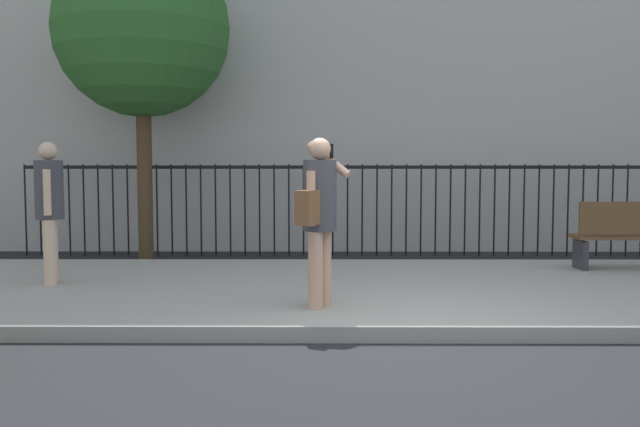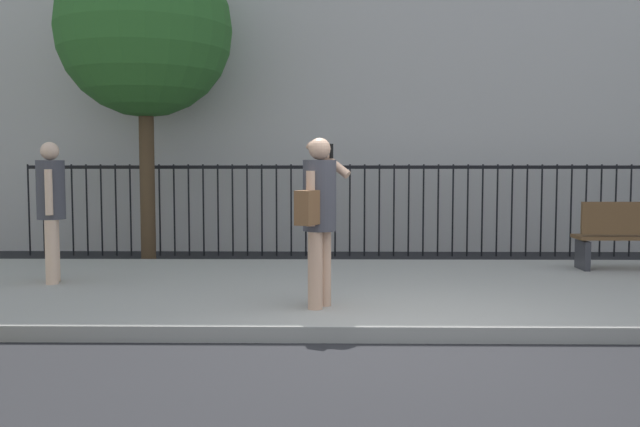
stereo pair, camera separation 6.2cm
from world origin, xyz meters
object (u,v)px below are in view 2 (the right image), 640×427
object	(u,v)px
pedestrian_walking	(51,203)
street_bench	(636,234)
street_tree_near	(145,30)
pedestrian_on_phone	(318,209)

from	to	relation	value
pedestrian_walking	street_bench	distance (m)	7.73
pedestrian_walking	street_tree_near	distance (m)	3.98
pedestrian_on_phone	street_tree_near	world-z (taller)	street_tree_near
street_bench	pedestrian_on_phone	bearing A→B (deg)	-149.59
pedestrian_on_phone	street_bench	distance (m)	5.05
pedestrian_on_phone	street_tree_near	bearing A→B (deg)	123.32
pedestrian_walking	street_bench	size ratio (longest dim) A/B	1.08
pedestrian_walking	street_tree_near	size ratio (longest dim) A/B	0.33
street_tree_near	pedestrian_walking	bearing A→B (deg)	-97.91
street_bench	street_tree_near	bearing A→B (deg)	165.60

